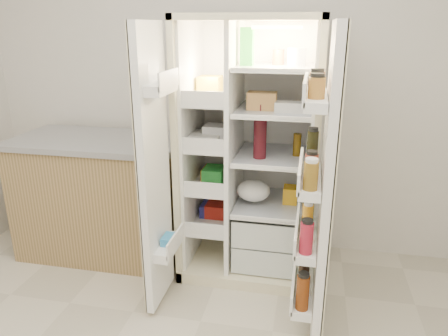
# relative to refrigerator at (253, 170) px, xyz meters

# --- Properties ---
(wall_back) EXTENTS (4.00, 0.02, 2.70)m
(wall_back) POSITION_rel_refrigerator_xyz_m (-0.20, 0.35, 0.60)
(wall_back) COLOR silver
(wall_back) RESTS_ON floor
(refrigerator) EXTENTS (0.92, 0.70, 1.80)m
(refrigerator) POSITION_rel_refrigerator_xyz_m (0.00, 0.00, 0.00)
(refrigerator) COLOR beige
(refrigerator) RESTS_ON floor
(freezer_door) EXTENTS (0.15, 0.40, 1.72)m
(freezer_door) POSITION_rel_refrigerator_xyz_m (-0.51, -0.60, 0.15)
(freezer_door) COLOR white
(freezer_door) RESTS_ON floor
(fridge_door) EXTENTS (0.17, 0.58, 1.72)m
(fridge_door) POSITION_rel_refrigerator_xyz_m (0.47, -0.69, 0.13)
(fridge_door) COLOR white
(fridge_door) RESTS_ON floor
(kitchen_counter) EXTENTS (1.29, 0.68, 0.93)m
(kitchen_counter) POSITION_rel_refrigerator_xyz_m (-1.16, -0.06, -0.28)
(kitchen_counter) COLOR #A28151
(kitchen_counter) RESTS_ON floor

